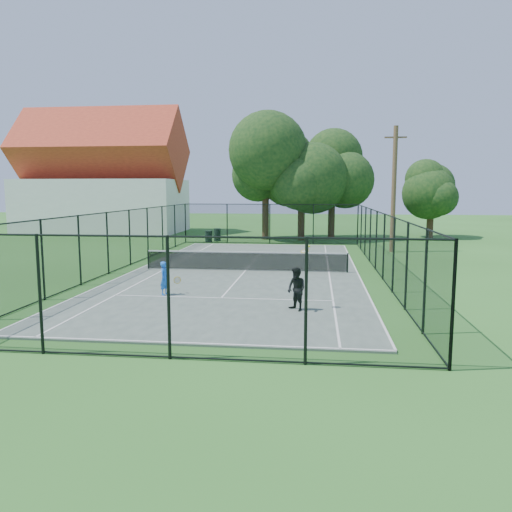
# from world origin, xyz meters

# --- Properties ---
(ground) EXTENTS (120.00, 120.00, 0.00)m
(ground) POSITION_xyz_m (0.00, 0.00, 0.00)
(ground) COLOR #295A1F
(tennis_court) EXTENTS (11.00, 24.00, 0.06)m
(tennis_court) POSITION_xyz_m (0.00, 0.00, 0.03)
(tennis_court) COLOR #505E56
(tennis_court) RESTS_ON ground
(tennis_net) EXTENTS (10.08, 0.08, 0.95)m
(tennis_net) POSITION_xyz_m (0.00, 0.00, 0.58)
(tennis_net) COLOR black
(tennis_net) RESTS_ON tennis_court
(fence) EXTENTS (13.10, 26.10, 3.00)m
(fence) POSITION_xyz_m (0.00, 0.00, 1.50)
(fence) COLOR black
(fence) RESTS_ON ground
(tree_near_left) EXTENTS (6.68, 6.68, 8.71)m
(tree_near_left) POSITION_xyz_m (-0.67, 16.37, 5.36)
(tree_near_left) COLOR #332114
(tree_near_left) RESTS_ON ground
(tree_near_mid) EXTENTS (5.85, 5.85, 7.65)m
(tree_near_mid) POSITION_xyz_m (2.26, 16.08, 4.71)
(tree_near_mid) COLOR #332114
(tree_near_mid) RESTS_ON ground
(tree_near_right) EXTENTS (6.05, 6.05, 8.35)m
(tree_near_right) POSITION_xyz_m (4.73, 18.02, 5.31)
(tree_near_right) COLOR #332114
(tree_near_right) RESTS_ON ground
(tree_far_right) EXTENTS (4.59, 4.59, 6.07)m
(tree_far_right) POSITION_xyz_m (13.06, 19.50, 3.76)
(tree_far_right) COLOR #332114
(tree_far_right) RESTS_ON ground
(building) EXTENTS (15.30, 8.15, 11.87)m
(building) POSITION_xyz_m (-17.00, 22.00, 4.93)
(building) COLOR silver
(building) RESTS_ON ground
(trash_bin_left) EXTENTS (0.58, 0.58, 0.88)m
(trash_bin_left) POSITION_xyz_m (-4.85, 13.70, 0.44)
(trash_bin_left) COLOR black
(trash_bin_left) RESTS_ON ground
(trash_bin_right) EXTENTS (0.58, 0.58, 1.00)m
(trash_bin_right) POSITION_xyz_m (-4.33, 14.56, 0.50)
(trash_bin_right) COLOR black
(trash_bin_right) RESTS_ON ground
(utility_pole) EXTENTS (1.40, 0.30, 8.09)m
(utility_pole) POSITION_xyz_m (8.40, 9.00, 4.11)
(utility_pole) COLOR #4C3823
(utility_pole) RESTS_ON ground
(player_blue) EXTENTS (0.79, 0.53, 1.28)m
(player_blue) POSITION_xyz_m (-2.25, -6.07, 0.70)
(player_blue) COLOR blue
(player_blue) RESTS_ON tennis_court
(player_black) EXTENTS (0.88, 0.93, 2.14)m
(player_black) POSITION_xyz_m (2.84, -7.98, 0.79)
(player_black) COLOR black
(player_black) RESTS_ON tennis_court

